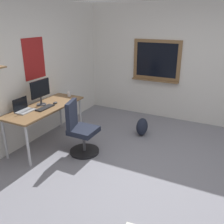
% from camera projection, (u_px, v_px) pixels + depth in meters
% --- Properties ---
extents(ground_plane, '(5.20, 5.20, 0.00)m').
position_uv_depth(ground_plane, '(150.00, 173.00, 3.82)').
color(ground_plane, gray).
rests_on(ground_plane, ground).
extents(wall_back, '(5.00, 0.30, 2.60)m').
position_uv_depth(wall_back, '(22.00, 75.00, 4.38)').
color(wall_back, silver).
rests_on(wall_back, ground).
extents(wall_right, '(0.22, 5.00, 2.60)m').
position_uv_depth(wall_right, '(188.00, 64.00, 5.41)').
color(wall_right, silver).
rests_on(wall_right, ground).
extents(desk, '(1.60, 0.63, 0.75)m').
position_uv_depth(desk, '(45.00, 110.00, 4.50)').
color(desk, olive).
rests_on(desk, ground).
extents(office_chair, '(0.52, 0.54, 0.95)m').
position_uv_depth(office_chair, '(80.00, 131.00, 4.29)').
color(office_chair, black).
rests_on(office_chair, ground).
extents(laptop, '(0.31, 0.21, 0.23)m').
position_uv_depth(laptop, '(23.00, 108.00, 4.22)').
color(laptop, '#ADAFB5').
rests_on(laptop, desk).
extents(monitor_primary, '(0.46, 0.17, 0.46)m').
position_uv_depth(monitor_primary, '(40.00, 91.00, 4.46)').
color(monitor_primary, '#38383D').
rests_on(monitor_primary, desk).
extents(keyboard, '(0.37, 0.13, 0.02)m').
position_uv_depth(keyboard, '(45.00, 108.00, 4.37)').
color(keyboard, black).
rests_on(keyboard, desk).
extents(computer_mouse, '(0.10, 0.06, 0.03)m').
position_uv_depth(computer_mouse, '(55.00, 103.00, 4.60)').
color(computer_mouse, '#262628').
rests_on(computer_mouse, desk).
extents(coffee_mug, '(0.08, 0.08, 0.09)m').
position_uv_depth(coffee_mug, '(69.00, 94.00, 5.03)').
color(coffee_mug, silver).
rests_on(coffee_mug, desk).
extents(backpack, '(0.32, 0.22, 0.36)m').
position_uv_depth(backpack, '(142.00, 127.00, 5.03)').
color(backpack, '#1E2333').
rests_on(backpack, ground).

